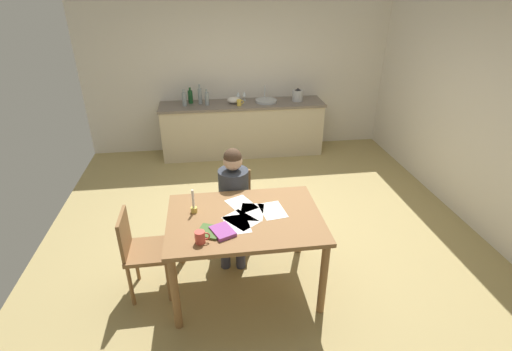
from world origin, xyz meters
The scene contains 27 objects.
ground_plane centered at (0.00, 0.00, -0.02)m, with size 5.20×5.20×0.04m, color tan.
wall_back centered at (0.00, 2.60, 1.30)m, with size 5.20×0.12×2.60m, color silver.
wall_right centered at (2.60, 0.00, 1.30)m, with size 0.12×5.20×2.60m, color silver.
kitchen_counter centered at (0.00, 2.24, 0.45)m, with size 2.74×0.64×0.90m.
dining_table centered at (-0.32, -1.03, 0.69)m, with size 1.39×0.99×0.80m.
chair_at_table centered at (-0.36, -0.29, 0.48)m, with size 0.45×0.45×0.86m.
person_seated centered at (-0.38, -0.44, 0.68)m, with size 0.38×0.62×1.19m.
chair_side_empty centered at (-1.28, -0.98, 0.49)m, with size 0.40×0.40×0.88m.
coffee_mug centered at (-0.72, -1.35, 0.85)m, with size 0.12×0.08×0.11m.
candlestick centered at (-0.77, -0.88, 0.86)m, with size 0.06×0.06×0.23m.
book_magazine centered at (-0.64, -1.22, 0.81)m, with size 0.19×0.19×0.02m, color #44652D.
book_cookery centered at (-0.53, -1.24, 0.81)m, with size 0.16×0.21×0.03m, color #944292.
paper_letter centered at (-0.33, -0.81, 0.80)m, with size 0.21×0.30×0.00m, color white.
paper_bill centered at (-0.05, -0.95, 0.80)m, with size 0.21×0.30×0.00m, color white.
paper_envelope centered at (-0.36, -1.07, 0.80)m, with size 0.21×0.30×0.00m, color white.
paper_receipt centered at (-0.40, -1.13, 0.80)m, with size 0.21×0.30×0.00m, color white.
paper_notice centered at (-0.24, -0.95, 0.80)m, with size 0.21×0.30×0.00m, color white.
sink_unit centered at (0.40, 2.24, 0.92)m, with size 0.36×0.36×0.24m.
bottle_oil centered at (-0.94, 2.20, 1.01)m, with size 0.07×0.07×0.27m.
bottle_vinegar centered at (-0.85, 2.34, 1.01)m, with size 0.08×0.08×0.26m.
bottle_wine_red centered at (-0.69, 2.29, 1.04)m, with size 0.06×0.06×0.32m.
bottle_sauce centered at (-0.58, 2.19, 1.01)m, with size 0.06×0.06×0.26m.
mixing_bowl centered at (-0.13, 2.26, 0.95)m, with size 0.22×0.22×0.10m, color white.
stovetop_kettle centered at (0.94, 2.24, 1.00)m, with size 0.18×0.18×0.22m.
wine_glass_near_sink centered at (0.05, 2.39, 1.01)m, with size 0.07×0.07×0.15m.
wine_glass_by_kettle centered at (-0.05, 2.39, 1.01)m, with size 0.07×0.07×0.15m.
teacup_on_counter centered at (-0.06, 2.09, 0.95)m, with size 0.11×0.07×0.10m.
Camera 1 is at (-0.61, -3.85, 2.68)m, focal length 26.26 mm.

